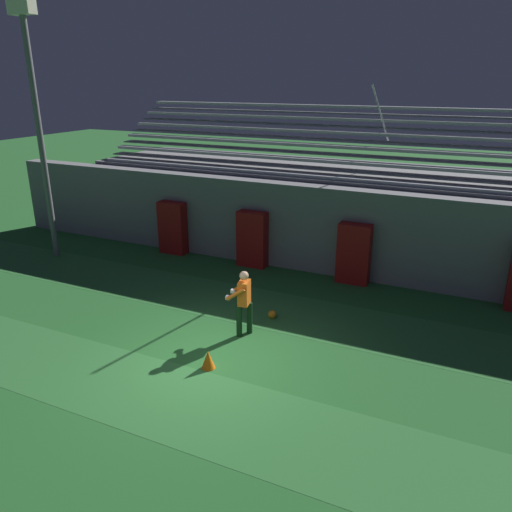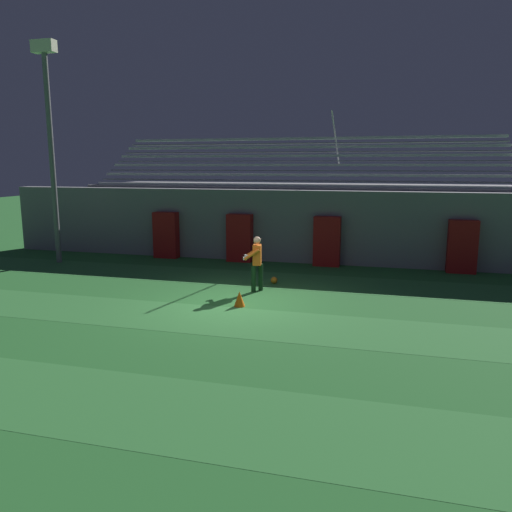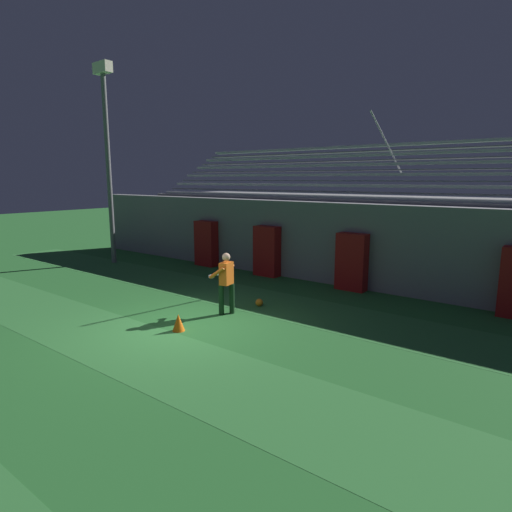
# 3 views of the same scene
# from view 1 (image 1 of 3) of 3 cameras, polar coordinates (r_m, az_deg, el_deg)

# --- Properties ---
(ground_plane) EXTENTS (80.00, 80.00, 0.00)m
(ground_plane) POSITION_cam_1_polar(r_m,az_deg,el_deg) (11.37, -5.64, -12.13)
(ground_plane) COLOR #286B2D
(turf_stripe_mid) EXTENTS (28.00, 2.28, 0.01)m
(turf_stripe_mid) POSITION_cam_1_polar(r_m,az_deg,el_deg) (10.38, -9.80, -15.80)
(turf_stripe_mid) COLOR #337A38
(turf_stripe_mid) RESTS_ON ground
(turf_stripe_far) EXTENTS (28.00, 2.28, 0.01)m
(turf_stripe_far) POSITION_cam_1_polar(r_m,az_deg,el_deg) (13.81, 0.98, -5.93)
(turf_stripe_far) COLOR #337A38
(turf_stripe_far) RESTS_ON ground
(back_wall) EXTENTS (24.00, 0.60, 2.80)m
(back_wall) POSITION_cam_1_polar(r_m,az_deg,el_deg) (16.25, 5.87, 3.24)
(back_wall) COLOR gray
(back_wall) RESTS_ON ground
(padding_pillar_gate_left) EXTENTS (0.99, 0.44, 1.87)m
(padding_pillar_gate_left) POSITION_cam_1_polar(r_m,az_deg,el_deg) (16.51, -0.42, 1.93)
(padding_pillar_gate_left) COLOR maroon
(padding_pillar_gate_left) RESTS_ON ground
(padding_pillar_gate_right) EXTENTS (0.99, 0.44, 1.87)m
(padding_pillar_gate_right) POSITION_cam_1_polar(r_m,az_deg,el_deg) (15.43, 11.12, 0.25)
(padding_pillar_gate_right) COLOR maroon
(padding_pillar_gate_right) RESTS_ON ground
(padding_pillar_far_left) EXTENTS (0.99, 0.44, 1.87)m
(padding_pillar_far_left) POSITION_cam_1_polar(r_m,az_deg,el_deg) (18.03, -9.49, 3.20)
(padding_pillar_far_left) COLOR maroon
(padding_pillar_far_left) RESTS_ON ground
(bleacher_stand) EXTENTS (18.00, 4.75, 5.83)m
(bleacher_stand) POSITION_cam_1_polar(r_m,az_deg,el_deg) (18.70, 8.66, 5.66)
(bleacher_stand) COLOR gray
(bleacher_stand) RESTS_ON ground
(floodlight_pole) EXTENTS (0.90, 0.36, 8.23)m
(floodlight_pole) POSITION_cam_1_polar(r_m,az_deg,el_deg) (18.27, -23.90, 15.62)
(floodlight_pole) COLOR slate
(floodlight_pole) RESTS_ON ground
(goalkeeper) EXTENTS (0.59, 0.65, 1.67)m
(goalkeeper) POSITION_cam_1_polar(r_m,az_deg,el_deg) (12.06, -1.44, -4.92)
(goalkeeper) COLOR #143319
(goalkeeper) RESTS_ON ground
(soccer_ball) EXTENTS (0.22, 0.22, 0.22)m
(soccer_ball) POSITION_cam_1_polar(r_m,az_deg,el_deg) (13.21, 1.86, -6.69)
(soccer_ball) COLOR orange
(soccer_ball) RESTS_ON ground
(traffic_cone) EXTENTS (0.30, 0.30, 0.42)m
(traffic_cone) POSITION_cam_1_polar(r_m,az_deg,el_deg) (11.11, -5.49, -11.69)
(traffic_cone) COLOR orange
(traffic_cone) RESTS_ON ground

